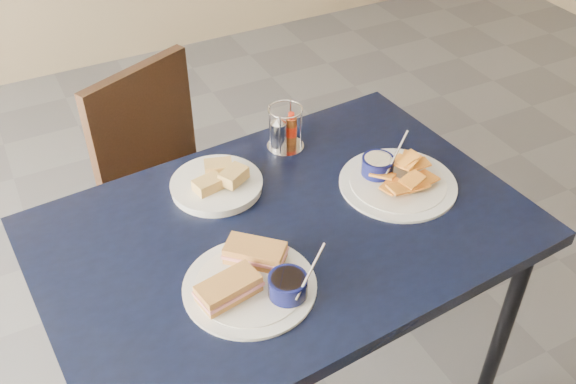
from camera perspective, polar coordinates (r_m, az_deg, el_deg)
name	(u,v)px	position (r m, az deg, el deg)	size (l,w,h in m)	color
ground	(316,367)	(2.27, 2.49, -15.30)	(6.00, 6.00, 0.00)	#535358
dining_table	(285,244)	(1.68, -0.29, -4.63)	(1.28, 0.91, 0.75)	black
chair_far	(176,172)	(2.25, -9.88, 1.79)	(0.54, 0.54, 0.88)	black
sandwich_plate	(253,279)	(1.48, -3.11, -7.72)	(0.32, 0.31, 0.12)	white
plantain_plate	(393,178)	(1.79, 9.35, 1.28)	(0.32, 0.32, 0.12)	white
bread_basket	(218,183)	(1.75, -6.28, 0.77)	(0.25, 0.25, 0.07)	white
condiment_caddy	(284,131)	(1.88, -0.38, 5.41)	(0.11, 0.11, 0.14)	silver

